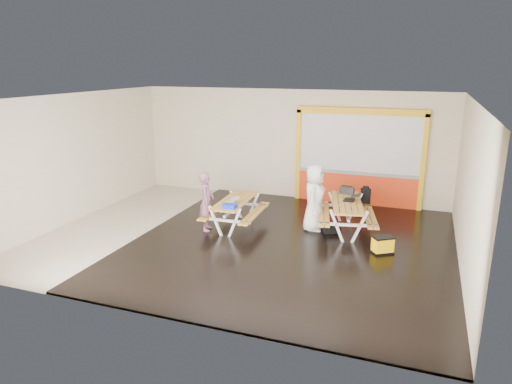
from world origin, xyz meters
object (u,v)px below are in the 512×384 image
at_px(person_right, 314,198).
at_px(laptop_left, 232,201).
at_px(fluke_bag, 383,245).
at_px(person_left, 207,201).
at_px(picnic_table_right, 347,209).
at_px(dark_case, 331,229).
at_px(blue_pouch, 230,206).
at_px(backpack, 366,195).
at_px(toolbox, 347,190).
at_px(picnic_table_left, 235,206).
at_px(laptop_right, 351,198).

bearing_deg(person_right, laptop_left, 112.02).
distance_m(person_right, fluke_bag, 2.24).
bearing_deg(fluke_bag, person_left, 179.89).
distance_m(picnic_table_right, dark_case, 0.65).
relative_size(person_left, blue_pouch, 4.60).
distance_m(laptop_left, backpack, 3.76).
distance_m(toolbox, dark_case, 1.30).
xyz_separation_m(person_left, laptop_left, (0.64, 0.16, 0.02)).
xyz_separation_m(backpack, fluke_bag, (0.71, -2.27, -0.53)).
bearing_deg(laptop_left, toolbox, 34.33).
relative_size(person_right, laptop_left, 3.77).
distance_m(person_left, fluke_bag, 4.50).
relative_size(laptop_left, blue_pouch, 1.40).
bearing_deg(person_left, fluke_bag, -107.15).
bearing_deg(laptop_left, person_left, -165.58).
distance_m(picnic_table_left, laptop_left, 0.41).
bearing_deg(laptop_right, toolbox, 109.72).
distance_m(blue_pouch, backpack, 3.90).
bearing_deg(toolbox, person_right, -126.69).
bearing_deg(fluke_bag, toolbox, 120.96).
xyz_separation_m(person_left, blue_pouch, (0.74, -0.22, 0.01)).
distance_m(picnic_table_left, backpack, 3.63).
bearing_deg(toolbox, picnic_table_left, -151.32).
distance_m(person_left, dark_case, 3.31).
bearing_deg(picnic_table_right, backpack, 72.70).
distance_m(laptop_left, fluke_bag, 3.88).
height_order(picnic_table_left, blue_pouch, blue_pouch).
height_order(toolbox, dark_case, toolbox).
relative_size(person_left, dark_case, 3.67).
relative_size(backpack, dark_case, 1.10).
relative_size(picnic_table_right, backpack, 5.08).
distance_m(dark_case, fluke_bag, 1.69).
xyz_separation_m(person_left, person_right, (2.60, 1.05, 0.05)).
bearing_deg(blue_pouch, fluke_bag, 3.31).
bearing_deg(person_left, person_right, -85.00).
bearing_deg(picnic_table_right, dark_case, -145.95).
xyz_separation_m(person_right, fluke_bag, (1.87, -1.06, -0.64)).
relative_size(toolbox, backpack, 0.87).
xyz_separation_m(blue_pouch, fluke_bag, (3.72, 0.22, -0.60)).
bearing_deg(backpack, dark_case, -117.14).
bearing_deg(backpack, picnic_table_left, -150.92).
bearing_deg(picnic_table_left, laptop_right, 16.09).
xyz_separation_m(laptop_left, toolbox, (2.64, 1.81, 0.08)).
distance_m(person_right, blue_pouch, 2.25).
height_order(person_left, fluke_bag, person_left).
xyz_separation_m(picnic_table_left, backpack, (3.17, 1.76, 0.16)).
xyz_separation_m(toolbox, fluke_bag, (1.19, -1.98, -0.68)).
height_order(person_left, dark_case, person_left).
distance_m(laptop_right, fluke_bag, 1.78).
bearing_deg(laptop_left, backpack, 33.88).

